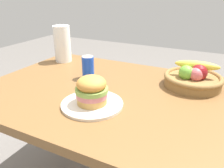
{
  "coord_description": "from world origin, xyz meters",
  "views": [
    {
      "loc": [
        0.4,
        -0.89,
        1.21
      ],
      "look_at": [
        -0.02,
        -0.05,
        0.81
      ],
      "focal_mm": 35.64,
      "sensor_mm": 36.0,
      "label": 1
    }
  ],
  "objects_px": {
    "sandwich": "(92,90)",
    "fruit_basket": "(193,77)",
    "plate": "(92,104)",
    "soda_can": "(88,67)",
    "paper_towel_roll": "(62,44)"
  },
  "relations": [
    {
      "from": "sandwich",
      "to": "paper_towel_roll",
      "type": "relative_size",
      "value": 0.58
    },
    {
      "from": "soda_can",
      "to": "plate",
      "type": "bearing_deg",
      "value": -54.81
    },
    {
      "from": "plate",
      "to": "sandwich",
      "type": "xyz_separation_m",
      "value": [
        -0.0,
        0.0,
        0.07
      ]
    },
    {
      "from": "plate",
      "to": "fruit_basket",
      "type": "relative_size",
      "value": 0.92
    },
    {
      "from": "sandwich",
      "to": "soda_can",
      "type": "xyz_separation_m",
      "value": [
        -0.18,
        0.26,
        -0.01
      ]
    },
    {
      "from": "soda_can",
      "to": "fruit_basket",
      "type": "xyz_separation_m",
      "value": [
        0.54,
        0.14,
        -0.01
      ]
    },
    {
      "from": "soda_can",
      "to": "paper_towel_roll",
      "type": "height_order",
      "value": "paper_towel_roll"
    },
    {
      "from": "fruit_basket",
      "to": "soda_can",
      "type": "bearing_deg",
      "value": -165.08
    },
    {
      "from": "plate",
      "to": "soda_can",
      "type": "bearing_deg",
      "value": 125.19
    },
    {
      "from": "soda_can",
      "to": "sandwich",
      "type": "bearing_deg",
      "value": -54.81
    },
    {
      "from": "sandwich",
      "to": "fruit_basket",
      "type": "xyz_separation_m",
      "value": [
        0.35,
        0.41,
        -0.02
      ]
    },
    {
      "from": "sandwich",
      "to": "fruit_basket",
      "type": "height_order",
      "value": "same"
    },
    {
      "from": "paper_towel_roll",
      "to": "soda_can",
      "type": "bearing_deg",
      "value": -30.94
    },
    {
      "from": "fruit_basket",
      "to": "plate",
      "type": "bearing_deg",
      "value": -130.95
    },
    {
      "from": "plate",
      "to": "fruit_basket",
      "type": "height_order",
      "value": "fruit_basket"
    }
  ]
}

